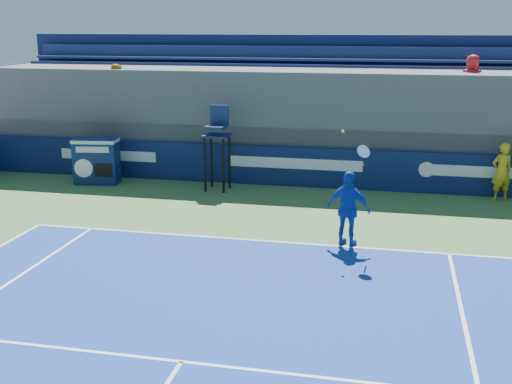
% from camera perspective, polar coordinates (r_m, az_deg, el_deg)
% --- Properties ---
extents(ball_person, '(0.69, 0.57, 1.61)m').
position_cam_1_polar(ball_person, '(18.86, 21.00, 1.70)').
color(ball_person, gold).
rests_on(ball_person, apron).
extents(back_hoarding, '(20.40, 0.21, 1.20)m').
position_cam_1_polar(back_hoarding, '(19.27, 3.53, 2.25)').
color(back_hoarding, '#0C1845').
rests_on(back_hoarding, ground).
extents(match_clock, '(1.41, 0.91, 1.40)m').
position_cam_1_polar(match_clock, '(20.16, -13.99, 2.80)').
color(match_clock, '#102051').
rests_on(match_clock, ground).
extents(umpire_chair, '(0.74, 0.74, 2.48)m').
position_cam_1_polar(umpire_chair, '(18.65, -3.46, 4.74)').
color(umpire_chair, black).
rests_on(umpire_chair, ground).
extents(tennis_player, '(1.06, 0.70, 2.57)m').
position_cam_1_polar(tennis_player, '(14.08, 8.23, -1.47)').
color(tennis_player, '#143FA4').
rests_on(tennis_player, apron).
extents(stadium_seating, '(21.00, 4.05, 4.40)m').
position_cam_1_polar(stadium_seating, '(21.05, 4.43, 6.70)').
color(stadium_seating, '#515156').
rests_on(stadium_seating, ground).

